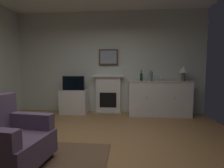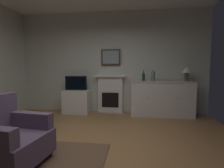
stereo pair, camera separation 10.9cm
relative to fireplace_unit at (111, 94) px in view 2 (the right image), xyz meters
name	(u,v)px [view 2 (the right image)]	position (x,y,z in m)	size (l,w,h in m)	color
ground_plane	(87,157)	(-0.03, -2.44, -0.60)	(5.51, 5.19, 0.10)	#9E7042
wall_rear	(110,63)	(-0.03, 0.13, 0.91)	(5.51, 0.06, 2.92)	silver
area_rug	(28,165)	(-0.71, -2.83, -0.54)	(1.99, 1.44, 0.02)	brown
fireplace_unit	(111,94)	(0.00, 0.00, 0.00)	(0.87, 0.30, 1.10)	white
framed_picture	(111,57)	(0.00, 0.05, 1.07)	(0.55, 0.04, 0.45)	#473323
sideboard_cabinet	(162,99)	(1.42, -0.18, -0.07)	(1.67, 0.49, 0.96)	white
table_lamp	(187,71)	(2.04, -0.18, 0.69)	(0.26, 0.26, 0.40)	#4C4742
wine_bottle	(143,77)	(0.93, -0.16, 0.51)	(0.08, 0.08, 0.29)	#193F1E
wine_glass_left	(159,76)	(1.34, -0.16, 0.53)	(0.07, 0.07, 0.16)	silver
wine_glass_center	(163,76)	(1.45, -0.17, 0.53)	(0.07, 0.07, 0.16)	silver
wine_glass_right	(168,76)	(1.56, -0.18, 0.53)	(0.07, 0.07, 0.16)	silver
vase_decorative	(153,76)	(1.17, -0.23, 0.55)	(0.11, 0.11, 0.28)	slate
tv_cabinet	(77,101)	(-0.97, -0.16, -0.21)	(0.75, 0.42, 0.67)	white
tv_set	(76,83)	(-0.97, -0.19, 0.33)	(0.62, 0.07, 0.40)	black
armchair	(7,138)	(-0.96, -2.87, -0.17)	(0.89, 0.85, 0.92)	#604C66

